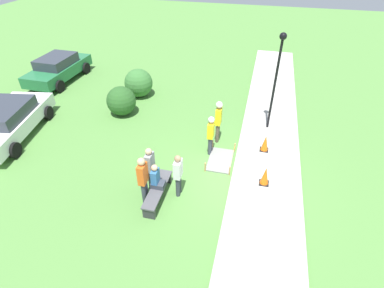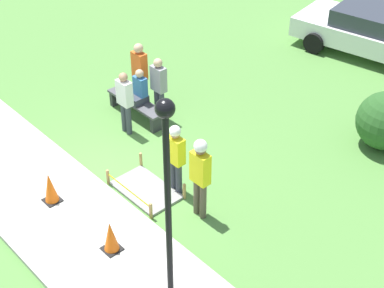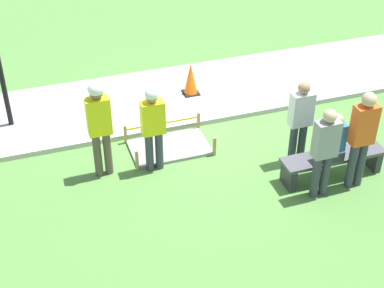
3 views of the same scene
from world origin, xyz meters
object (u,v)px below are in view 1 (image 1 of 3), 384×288
Objects in this scene: traffic_cone_far_patch at (265,143)px; parked_car_white at (7,121)px; bystander_in_orange_shirt at (143,178)px; parked_car_green at (58,68)px; traffic_cone_near_patch at (265,176)px; bystander_in_gray_shirt at (178,173)px; bystander_in_white_shirt at (150,166)px; lamppost_near at (277,70)px; worker_supervisor at (218,118)px; park_bench at (158,191)px; worker_assistant at (211,132)px; person_seated_on_bench at (156,178)px.

parked_car_white is at bearing 97.44° from traffic_cone_far_patch.
bystander_in_orange_shirt reaches higher than parked_car_green.
bystander_in_orange_shirt reaches higher than traffic_cone_near_patch.
parked_car_green is at bearing 2.43° from parked_car_white.
bystander_in_gray_shirt reaches higher than traffic_cone_near_patch.
bystander_in_orange_shirt is 1.09× the size of bystander_in_white_shirt.
lamppost_near reaches higher than parked_car_white.
bystander_in_white_shirt reaches higher than parked_car_white.
bystander_in_orange_shirt reaches higher than parked_car_white.
bystander_in_orange_shirt is 0.42× the size of parked_car_green.
lamppost_near reaches higher than bystander_in_white_shirt.
parked_car_white is at bearing 101.17° from worker_supervisor.
parked_car_green is (6.15, 12.08, 0.31)m from traffic_cone_near_patch.
bystander_in_white_shirt reaches higher than parked_car_green.
worker_assistant is (2.88, -1.19, 0.65)m from park_bench.
bystander_in_white_shirt reaches higher than bystander_in_gray_shirt.
worker_assistant is at bearing -22.49° from park_bench.
bystander_in_gray_shirt is at bearing -126.76° from parked_car_green.
worker_supervisor is 4.35m from bystander_in_orange_shirt.
worker_supervisor is 10.75m from parked_car_green.
traffic_cone_near_patch is 1.04× the size of traffic_cone_far_patch.
park_bench is 7.72m from parked_car_white.
person_seated_on_bench is 3.06m from worker_assistant.
parked_car_white is (-0.84, 8.63, -0.24)m from worker_assistant.
parked_car_white is at bearing 87.02° from traffic_cone_near_patch.
traffic_cone_near_patch is 0.17× the size of lamppost_near.
worker_assistant is at bearing 171.15° from worker_supervisor.
bystander_in_orange_shirt is at bearing -176.84° from bystander_in_white_shirt.
park_bench is at bearing -152.57° from person_seated_on_bench.
worker_assistant reaches higher than park_bench.
bystander_in_orange_shirt is at bearing 153.79° from worker_assistant.
parked_car_white is at bearing 78.33° from bystander_in_gray_shirt.
person_seated_on_bench is 0.18× the size of parked_car_white.
traffic_cone_near_patch is 13.56m from parked_car_green.
worker_supervisor is at bearing -12.08° from bystander_in_gray_shirt.
bystander_in_white_shirt is at bearing 39.99° from park_bench.
lamppost_near is (1.78, -0.06, 2.35)m from traffic_cone_far_patch.
worker_supervisor is 3.47m from bystander_in_gray_shirt.
bystander_in_white_shirt is at bearing 105.24° from traffic_cone_near_patch.
park_bench is at bearing 122.30° from bystander_in_gray_shirt.
park_bench is 1.11× the size of bystander_in_white_shirt.
bystander_in_gray_shirt is (0.29, -0.66, 0.11)m from person_seated_on_bench.
traffic_cone_near_patch is at bearing -74.76° from bystander_in_white_shirt.
worker_assistant is 2.57m from bystander_in_gray_shirt.
worker_supervisor is 0.91m from worker_assistant.
lamppost_near is at bearing -33.58° from person_seated_on_bench.
bystander_in_orange_shirt is at bearing 145.91° from lamppost_near.
worker_supervisor reaches higher than parked_car_white.
worker_supervisor reaches higher than traffic_cone_near_patch.
traffic_cone_far_patch is at bearing -44.98° from person_seated_on_bench.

